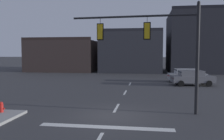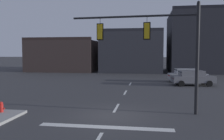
{
  "view_description": "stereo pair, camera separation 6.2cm",
  "coord_description": "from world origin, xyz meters",
  "px_view_note": "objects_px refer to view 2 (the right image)",
  "views": [
    {
      "loc": [
        1.91,
        -12.83,
        3.48
      ],
      "look_at": [
        -0.61,
        4.17,
        2.26
      ],
      "focal_mm": 38.24,
      "sensor_mm": 36.0,
      "label": 1
    },
    {
      "loc": [
        1.97,
        -12.83,
        3.48
      ],
      "look_at": [
        -0.61,
        4.17,
        2.26
      ],
      "focal_mm": 38.24,
      "sensor_mm": 36.0,
      "label": 2
    }
  ],
  "objects_px": {
    "fire_hydrant": "(1,109)",
    "car_lot_middle": "(192,78)",
    "car_lot_nearside": "(187,75)",
    "signal_mast_near_side": "(157,40)"
  },
  "relations": [
    {
      "from": "signal_mast_near_side",
      "to": "car_lot_middle",
      "type": "distance_m",
      "value": 13.5
    },
    {
      "from": "signal_mast_near_side",
      "to": "car_lot_middle",
      "type": "height_order",
      "value": "signal_mast_near_side"
    },
    {
      "from": "car_lot_middle",
      "to": "fire_hydrant",
      "type": "relative_size",
      "value": 6.16
    },
    {
      "from": "fire_hydrant",
      "to": "signal_mast_near_side",
      "type": "bearing_deg",
      "value": 12.49
    },
    {
      "from": "signal_mast_near_side",
      "to": "fire_hydrant",
      "type": "bearing_deg",
      "value": -167.51
    },
    {
      "from": "signal_mast_near_side",
      "to": "fire_hydrant",
      "type": "relative_size",
      "value": 9.9
    },
    {
      "from": "car_lot_nearside",
      "to": "fire_hydrant",
      "type": "height_order",
      "value": "car_lot_nearside"
    },
    {
      "from": "car_lot_nearside",
      "to": "car_lot_middle",
      "type": "distance_m",
      "value": 3.02
    },
    {
      "from": "car_lot_nearside",
      "to": "fire_hydrant",
      "type": "distance_m",
      "value": 21.56
    },
    {
      "from": "fire_hydrant",
      "to": "car_lot_middle",
      "type": "bearing_deg",
      "value": 47.92
    }
  ]
}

